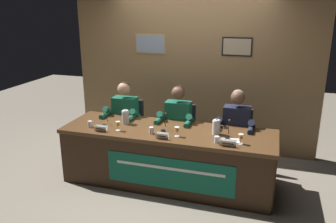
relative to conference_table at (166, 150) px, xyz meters
name	(u,v)px	position (x,y,z in m)	size (l,w,h in m)	color
ground_plane	(168,181)	(0.00, 0.11, -0.51)	(12.00, 12.00, 0.00)	gray
wall_back_panelled	(193,70)	(0.00, 1.46, 0.79)	(3.99, 0.14, 2.60)	#937047
conference_table	(166,150)	(0.00, 0.00, 0.00)	(2.79, 0.87, 0.76)	brown
chair_left	(129,130)	(-0.83, 0.73, -0.07)	(0.44, 0.45, 0.91)	black
panelist_left	(123,117)	(-0.83, 0.53, 0.21)	(0.51, 0.48, 1.24)	black
nameplate_left	(101,128)	(-0.82, -0.20, 0.28)	(0.17, 0.06, 0.08)	white
juice_glass_left	(118,124)	(-0.62, -0.11, 0.33)	(0.06, 0.06, 0.12)	white
water_cup_left	(90,124)	(-1.03, -0.10, 0.28)	(0.06, 0.06, 0.08)	silver
microphone_left	(105,120)	(-0.87, 0.03, 0.32)	(0.06, 0.17, 0.22)	black
chair_center	(180,135)	(0.00, 0.73, -0.07)	(0.44, 0.45, 0.91)	black
panelist_center	(177,122)	(0.00, 0.53, 0.21)	(0.51, 0.48, 1.24)	black
nameplate_center	(162,136)	(0.02, -0.22, 0.28)	(0.16, 0.06, 0.08)	white
juice_glass_center	(177,130)	(0.17, -0.09, 0.33)	(0.06, 0.06, 0.12)	white
water_cup_center	(151,131)	(-0.16, -0.08, 0.28)	(0.06, 0.06, 0.08)	silver
microphone_center	(164,125)	(-0.05, 0.07, 0.32)	(0.06, 0.17, 0.22)	black
chair_right	(236,142)	(0.83, 0.73, -0.07)	(0.44, 0.45, 0.91)	black
panelist_right	(236,128)	(0.83, 0.53, 0.21)	(0.51, 0.48, 1.24)	black
nameplate_right	(228,143)	(0.82, -0.21, 0.28)	(0.19, 0.06, 0.08)	white
juice_glass_right	(241,137)	(0.95, -0.10, 0.33)	(0.06, 0.06, 0.12)	white
water_cup_right	(217,140)	(0.68, -0.15, 0.28)	(0.06, 0.06, 0.08)	silver
microphone_right	(228,132)	(0.79, 0.04, 0.32)	(0.06, 0.17, 0.22)	black
water_pitcher_left_side	(126,117)	(-0.63, 0.17, 0.34)	(0.15, 0.10, 0.21)	silver
water_pitcher_right_side	(216,127)	(0.63, 0.13, 0.34)	(0.15, 0.10, 0.21)	silver
document_stack_right	(230,141)	(0.83, -0.05, 0.25)	(0.24, 0.19, 0.01)	white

